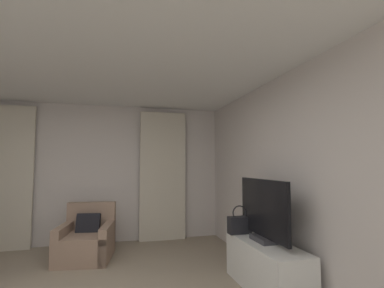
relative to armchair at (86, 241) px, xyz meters
name	(u,v)px	position (x,y,z in m)	size (l,w,h in m)	color
wall_window	(90,173)	(-0.06, 0.92, 1.03)	(5.12, 0.06, 2.60)	silver
wall_right	(310,179)	(2.47, -2.11, 1.03)	(0.06, 6.12, 2.60)	silver
ceiling	(63,34)	(-0.06, -2.11, 2.36)	(5.12, 6.12, 0.06)	white
curtain_left_panel	(4,177)	(-1.43, 0.79, 0.98)	(0.90, 0.06, 2.50)	beige
curtain_right_panel	(163,175)	(1.32, 0.79, 0.98)	(0.90, 0.06, 2.50)	beige
armchair	(86,241)	(0.00, 0.00, 0.00)	(0.88, 0.94, 0.83)	#997A66
tv_console	(266,267)	(2.13, -1.73, 0.00)	(0.46, 1.29, 0.55)	white
tv_flatscreen	(263,212)	(2.13, -1.69, 0.63)	(0.20, 1.07, 0.73)	#333338
handbag_primary	(239,224)	(2.02, -1.25, 0.40)	(0.30, 0.14, 0.37)	black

